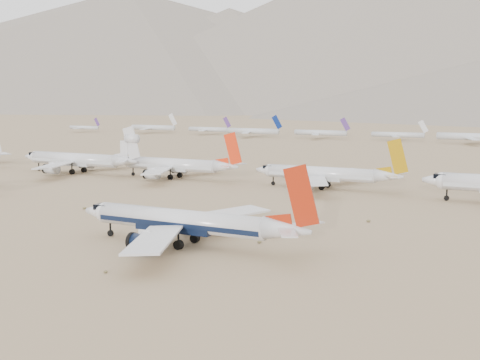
{
  "coord_description": "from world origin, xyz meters",
  "views": [
    {
      "loc": [
        72.13,
        -101.73,
        27.87
      ],
      "look_at": [
        3.27,
        35.25,
        7.0
      ],
      "focal_mm": 45.0,
      "sensor_mm": 36.0,
      "label": 1
    }
  ],
  "objects": [
    {
      "name": "main_airliner",
      "position": [
        13.67,
        -6.59,
        4.64
      ],
      "size": [
        47.79,
        46.68,
        16.87
      ],
      "color": "silver",
      "rests_on": "ground"
    },
    {
      "name": "row2_gold_tail",
      "position": [
        13.38,
        74.98,
        4.57
      ],
      "size": [
        45.91,
        44.9,
        16.35
      ],
      "color": "silver",
      "rests_on": "ground"
    },
    {
      "name": "desert_scrub",
      "position": [
        -1.45,
        -33.15,
        0.29
      ],
      "size": [
        261.14,
        121.67,
        0.63
      ],
      "color": "brown",
      "rests_on": "ground"
    },
    {
      "name": "row2_white_trijet",
      "position": [
        -80.85,
        70.29,
        5.31
      ],
      "size": [
        51.76,
        50.58,
        18.34
      ],
      "color": "silver",
      "rests_on": "ground"
    },
    {
      "name": "ground",
      "position": [
        0.0,
        0.0,
        0.0
      ],
      "size": [
        7000.0,
        7000.0,
        0.0
      ],
      "primitive_type": "plane",
      "color": "#7F644A",
      "rests_on": "ground"
    },
    {
      "name": "row2_orange_tail",
      "position": [
        -41.11,
        74.14,
        4.74
      ],
      "size": [
        47.39,
        46.36,
        16.9
      ],
      "color": "silver",
      "rests_on": "ground"
    }
  ]
}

